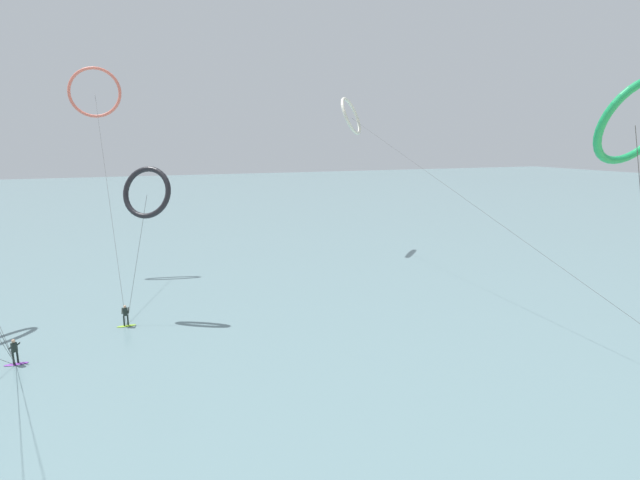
{
  "coord_description": "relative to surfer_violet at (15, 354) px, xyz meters",
  "views": [
    {
      "loc": [
        -10.0,
        -3.41,
        14.14
      ],
      "look_at": [
        0.0,
        21.77,
        8.66
      ],
      "focal_mm": 27.78,
      "sensor_mm": 36.0,
      "label": 1
    }
  ],
  "objects": [
    {
      "name": "sea_water",
      "position": [
        17.2,
        75.71,
        -0.78
      ],
      "size": [
        400.0,
        200.0,
        0.08
      ],
      "primitive_type": "cube",
      "color": "slate",
      "rests_on": "ground"
    },
    {
      "name": "surfer_violet",
      "position": [
        0.0,
        0.0,
        0.0
      ],
      "size": [
        1.4,
        0.73,
        1.7
      ],
      "rotation": [
        0.0,
        0.0,
        0.78
      ],
      "color": "purple",
      "rests_on": "ground"
    },
    {
      "name": "surfer_lime",
      "position": [
        6.62,
        4.48,
        0.0
      ],
      "size": [
        1.4,
        0.59,
        1.7
      ],
      "rotation": [
        0.0,
        0.0,
        3.08
      ],
      "color": "#8CC62D",
      "rests_on": "ground"
    },
    {
      "name": "kite_charcoal",
      "position": [
        8.85,
        6.38,
        9.31
      ],
      "size": [
        4.4,
        3.78,
        12.18
      ],
      "rotation": [
        0.0,
        0.0,
        5.66
      ],
      "color": "black",
      "rests_on": "ground"
    },
    {
      "name": "kite_coral",
      "position": [
        5.11,
        24.19,
        18.22
      ],
      "size": [
        5.43,
        20.74,
        21.72
      ],
      "rotation": [
        0.0,
        0.0,
        6.12
      ],
      "color": "#EA7260",
      "rests_on": "ground"
    },
    {
      "name": "kite_ivory",
      "position": [
        34.74,
        24.07,
        16.28
      ],
      "size": [
        5.15,
        50.82,
        19.54
      ],
      "rotation": [
        0.0,
        0.0,
        0.81
      ],
      "color": "silver",
      "rests_on": "ground"
    },
    {
      "name": "kite_emerald",
      "position": [
        25.34,
        -21.07,
        13.99
      ],
      "size": [
        4.48,
        2.24,
        16.51
      ],
      "rotation": [
        0.0,
        0.0,
        3.12
      ],
      "color": "#199351",
      "rests_on": "ground"
    }
  ]
}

